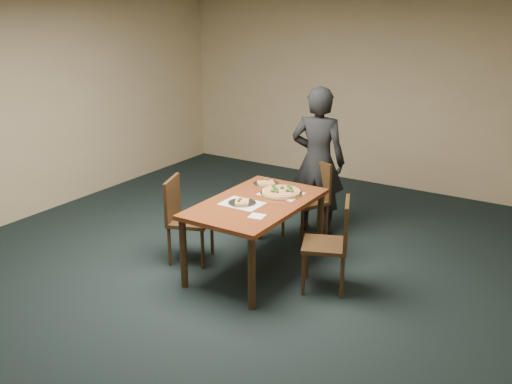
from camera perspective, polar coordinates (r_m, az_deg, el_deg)
The scene contains 13 objects.
ground at distance 5.75m, azimuth -5.50°, elevation -9.05°, with size 8.00×8.00×0.00m, color black.
room_shell at distance 5.17m, azimuth -6.11°, elevation 8.25°, with size 8.00×8.00×8.00m.
dining_table at distance 5.73m, azimuth 0.00°, elevation -1.82°, with size 0.90×1.50×0.75m.
chair_far at distance 6.63m, azimuth 5.49°, elevation -0.31°, with size 0.55×0.55×0.91m.
chair_left at distance 6.06m, azimuth -7.30°, elevation -2.25°, with size 0.54×0.54×0.91m.
chair_right at distance 5.46m, azimuth 7.74°, elevation -4.73°, with size 0.55×0.55×0.91m.
diner at distance 6.68m, azimuth 6.21°, elevation 3.07°, with size 0.64×0.42×1.75m, color black.
placemat_main at distance 5.93m, azimuth 2.52°, elevation -0.17°, with size 0.42×0.32×0.00m, color white.
placemat_near at distance 5.64m, azimuth -1.41°, elevation -1.16°, with size 0.40×0.30×0.00m, color white.
pizza_pan at distance 5.92m, azimuth 2.53°, elevation 0.03°, with size 0.44×0.44×0.07m.
slice_plate_near at distance 5.64m, azimuth -1.42°, elevation -1.04°, with size 0.28×0.28×0.06m.
slice_plate_far at distance 6.23m, azimuth 1.00°, elevation 0.90°, with size 0.28×0.28×0.06m.
napkin at distance 5.31m, azimuth 0.11°, elevation -2.44°, with size 0.14×0.14×0.01m, color white.
Camera 1 is at (3.16, -3.98, 2.68)m, focal length 40.00 mm.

